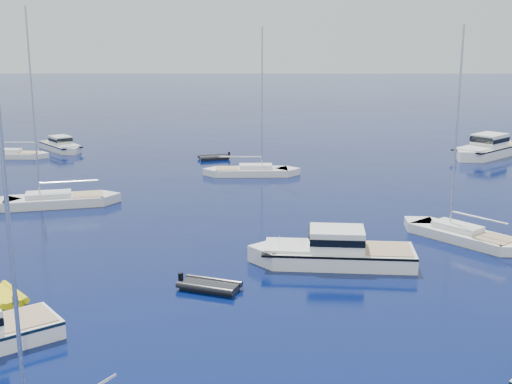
% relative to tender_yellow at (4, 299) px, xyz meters
% --- Properties ---
extents(ground, '(400.00, 400.00, 0.00)m').
position_rel_tender_yellow_xyz_m(ground, '(12.73, -7.46, 0.00)').
color(ground, '#081752').
rests_on(ground, ground).
extents(motor_cruiser_centre, '(11.39, 4.24, 2.93)m').
position_rel_tender_yellow_xyz_m(motor_cruiser_centre, '(18.45, 5.93, 0.00)').
color(motor_cruiser_centre, white).
rests_on(motor_cruiser_centre, ground).
extents(motor_cruiser_distant, '(11.69, 11.36, 3.28)m').
position_rel_tender_yellow_xyz_m(motor_cruiser_distant, '(40.14, 43.01, 0.00)').
color(motor_cruiser_distant, white).
rests_on(motor_cruiser_distant, ground).
extents(motor_cruiser_horizon, '(7.44, 8.27, 2.24)m').
position_rel_tender_yellow_xyz_m(motor_cruiser_horizon, '(-10.30, 46.15, 0.00)').
color(motor_cruiser_horizon, silver).
rests_on(motor_cruiser_horizon, ground).
extents(sailboat_mid_r, '(8.86, 9.54, 15.21)m').
position_rel_tender_yellow_xyz_m(sailboat_mid_r, '(27.97, 10.88, 0.00)').
color(sailboat_mid_r, white).
rests_on(sailboat_mid_r, ground).
extents(sailboat_mid_l, '(11.73, 5.70, 16.69)m').
position_rel_tender_yellow_xyz_m(sailboat_mid_l, '(-3.29, 20.11, 0.00)').
color(sailboat_mid_l, silver).
rests_on(sailboat_mid_l, ground).
extents(sailboat_centre, '(10.36, 3.02, 15.10)m').
position_rel_tender_yellow_xyz_m(sailboat_centre, '(12.96, 32.29, 0.00)').
color(sailboat_centre, white).
rests_on(sailboat_centre, ground).
extents(sailboat_far_l, '(9.15, 2.68, 13.34)m').
position_rel_tender_yellow_xyz_m(sailboat_far_l, '(-14.67, 41.42, 0.00)').
color(sailboat_far_l, silver).
rests_on(sailboat_far_l, ground).
extents(tender_yellow, '(3.71, 3.88, 0.95)m').
position_rel_tender_yellow_xyz_m(tender_yellow, '(0.00, 0.00, 0.00)').
color(tender_yellow, yellow).
rests_on(tender_yellow, ground).
extents(tender_grey_near, '(4.07, 3.11, 0.95)m').
position_rel_tender_yellow_xyz_m(tender_grey_near, '(11.07, 1.56, 0.00)').
color(tender_grey_near, black).
rests_on(tender_grey_near, ground).
extents(tender_grey_far, '(4.02, 2.99, 0.95)m').
position_rel_tender_yellow_xyz_m(tender_grey_far, '(8.55, 40.68, 0.00)').
color(tender_grey_far, black).
rests_on(tender_grey_far, ground).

